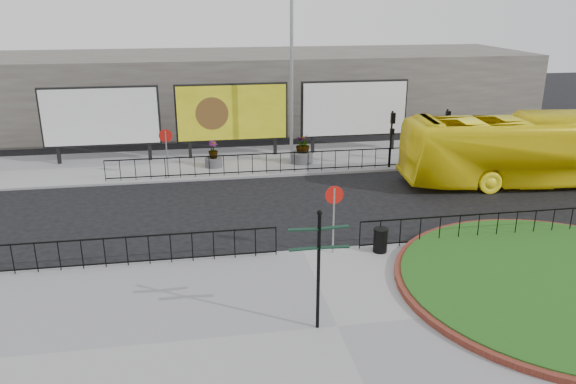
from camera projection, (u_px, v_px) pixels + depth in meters
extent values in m
plane|color=black|center=(303.00, 253.00, 20.02)|extent=(90.00, 90.00, 0.00)
cube|color=gray|center=(337.00, 328.00, 15.34)|extent=(30.00, 10.00, 0.12)
cube|color=gray|center=(262.00, 160.00, 31.19)|extent=(44.00, 6.00, 0.12)
cylinder|color=maroon|center=(564.00, 284.00, 17.40)|extent=(10.40, 10.40, 0.18)
cylinder|color=#164A13|center=(564.00, 283.00, 17.39)|extent=(10.00, 10.00, 0.22)
cylinder|color=gray|center=(167.00, 155.00, 27.57)|extent=(0.07, 0.07, 2.40)
cylinder|color=#A9110B|center=(165.00, 136.00, 27.26)|extent=(0.64, 0.03, 0.64)
cylinder|color=white|center=(165.00, 136.00, 27.28)|extent=(0.50, 0.03, 0.50)
cylinder|color=gray|center=(334.00, 221.00, 19.37)|extent=(0.07, 0.07, 2.40)
cylinder|color=#A9110B|center=(334.00, 195.00, 19.06)|extent=(0.64, 0.03, 0.64)
cylinder|color=white|center=(334.00, 195.00, 19.08)|extent=(0.50, 0.03, 0.50)
cube|color=black|center=(59.00, 155.00, 30.23)|extent=(0.18, 0.18, 1.00)
cube|color=black|center=(150.00, 151.00, 30.98)|extent=(0.18, 0.18, 1.00)
cube|color=black|center=(101.00, 116.00, 29.95)|extent=(6.20, 0.25, 3.20)
cube|color=silver|center=(100.00, 117.00, 29.80)|extent=(6.00, 0.06, 3.00)
cube|color=black|center=(190.00, 149.00, 31.33)|extent=(0.18, 0.18, 1.00)
cube|color=black|center=(275.00, 146.00, 32.08)|extent=(0.18, 0.18, 1.00)
cube|color=black|center=(232.00, 112.00, 31.05)|extent=(6.20, 0.25, 3.20)
cube|color=yellow|center=(232.00, 113.00, 30.90)|extent=(6.00, 0.06, 3.00)
cube|color=black|center=(313.00, 144.00, 32.42)|extent=(0.18, 0.18, 1.00)
cube|color=black|center=(392.00, 141.00, 33.17)|extent=(0.18, 0.18, 1.00)
cube|color=black|center=(354.00, 108.00, 32.14)|extent=(6.20, 0.25, 3.20)
cube|color=silver|center=(355.00, 109.00, 31.99)|extent=(6.00, 0.06, 3.00)
cylinder|color=gray|center=(292.00, 79.00, 29.00)|extent=(0.18, 0.18, 9.00)
cylinder|color=black|center=(391.00, 139.00, 29.27)|extent=(0.10, 0.10, 3.00)
cube|color=black|center=(393.00, 118.00, 28.78)|extent=(0.22, 0.18, 0.55)
cube|color=black|center=(392.00, 132.00, 29.01)|extent=(0.20, 0.16, 0.30)
cylinder|color=black|center=(445.00, 137.00, 29.74)|extent=(0.10, 0.10, 3.00)
cube|color=black|center=(448.00, 116.00, 29.25)|extent=(0.22, 0.18, 0.55)
cube|color=black|center=(447.00, 129.00, 29.48)|extent=(0.20, 0.16, 0.30)
cube|color=slate|center=(244.00, 89.00, 39.71)|extent=(40.00, 10.00, 5.00)
cylinder|color=black|center=(318.00, 273.00, 14.74)|extent=(0.09, 0.09, 3.30)
sphere|color=black|center=(320.00, 213.00, 14.19)|extent=(0.14, 0.14, 0.14)
cube|color=black|center=(303.00, 229.00, 14.30)|extent=(0.78, 0.20, 0.03)
cube|color=black|center=(335.00, 227.00, 14.43)|extent=(0.78, 0.20, 0.03)
cube|color=black|center=(303.00, 249.00, 14.43)|extent=(0.78, 0.17, 0.03)
cube|color=black|center=(335.00, 247.00, 14.54)|extent=(0.78, 0.20, 0.03)
cylinder|color=black|center=(380.00, 241.00, 19.71)|extent=(0.49, 0.49, 0.82)
cylinder|color=black|center=(381.00, 229.00, 19.57)|extent=(0.53, 0.53, 0.05)
imported|color=yellow|center=(530.00, 150.00, 26.90)|extent=(12.49, 4.08, 3.42)
cylinder|color=#4C4C4F|center=(214.00, 162.00, 29.74)|extent=(0.91, 0.91, 0.47)
imported|color=#164A13|center=(213.00, 150.00, 29.51)|extent=(0.72, 0.72, 0.94)
cylinder|color=#4C4C4F|center=(300.00, 158.00, 30.46)|extent=(1.08, 1.08, 0.56)
imported|color=#164A13|center=(301.00, 145.00, 30.22)|extent=(0.71, 0.71, 0.90)
cylinder|color=#4C4C4F|center=(304.00, 158.00, 30.50)|extent=(0.96, 0.96, 0.50)
imported|color=#164A13|center=(304.00, 144.00, 30.24)|extent=(0.70, 0.70, 1.05)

